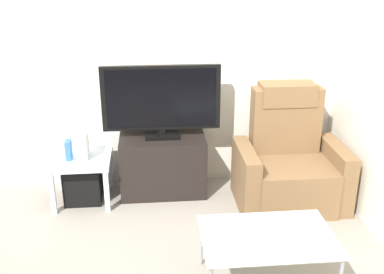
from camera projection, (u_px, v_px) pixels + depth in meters
ground_plane at (151, 241)px, 3.76m from camera, size 6.40×6.40×0.00m
wall_back at (145, 55)px, 4.33m from camera, size 6.40×0.06×2.60m
tv_stand at (163, 165)px, 4.45m from camera, size 0.81×0.45×0.57m
television at (161, 100)px, 4.23m from camera, size 1.09×0.20×0.69m
recliner_armchair at (289, 163)px, 4.28m from camera, size 0.98×0.78×1.08m
side_table at (82, 164)px, 4.28m from camera, size 0.54×0.54×0.43m
subwoofer_box at (83, 183)px, 4.35m from camera, size 0.34×0.34×0.34m
book_upright at (69, 150)px, 4.19m from camera, size 0.05×0.12×0.18m
game_console at (84, 146)px, 4.22m from camera, size 0.07×0.20×0.22m
coffee_table at (267, 238)px, 3.12m from camera, size 0.90×0.60×0.41m
cell_phone at (259, 231)px, 3.15m from camera, size 0.09×0.16×0.01m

